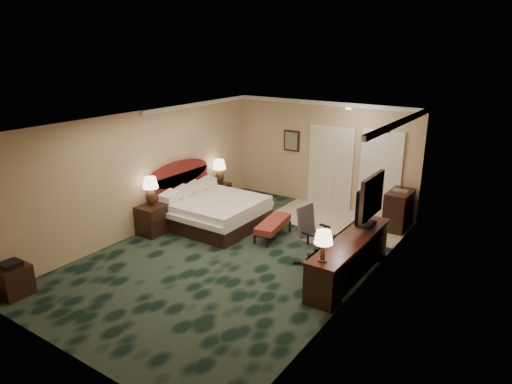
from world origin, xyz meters
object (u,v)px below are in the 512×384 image
Objects in this scene: lamp_far at (219,172)px; side_table at (14,281)px; nightstand_far at (220,193)px; desk_chair at (316,238)px; lamp_near at (151,191)px; nightstand_near at (153,220)px; bed at (215,212)px; tv at (367,205)px; bed_bench at (273,229)px; minibar at (398,210)px; desk at (349,258)px.

lamp_far is 1.24× the size of side_table.
nightstand_far is 4.21m from desk_chair.
nightstand_far is at bearing 90.71° from lamp_near.
nightstand_near is 3.78m from desk_chair.
bed is at bearing 78.99° from side_table.
tv is at bearing 45.54° from side_table.
desk_chair reaches higher than nightstand_near.
lamp_near is 3.80m from desk_chair.
bed is at bearing 54.27° from nightstand_near.
bed is at bearing -56.16° from lamp_far.
minibar is (2.09, 2.05, 0.25)m from bed_bench.
side_table is 0.52× the size of tv.
desk is 2.28× the size of desk_chair.
nightstand_far is at bearing 166.42° from tv.
nightstand_far is 0.59× the size of minibar.
minibar is at bearing 10.84° from nightstand_far.
lamp_far reaches higher than nightstand_near.
bed is 1.66m from lamp_far.
lamp_near is 0.63× the size of tv.
side_table is 0.20× the size of desk.
tv is at bearing 91.01° from desk.
lamp_near reaches higher than side_table.
nightstand_near is at bearing -88.84° from nightstand_far.
nightstand_far is at bearing 144.10° from bed_bench.
lamp_near reaches higher than nightstand_far.
minibar reaches higher than desk.
lamp_far is 0.57× the size of desk_chair.
tv is (4.45, -1.15, 0.89)m from nightstand_far.
bed is 1.76× the size of desk_chair.
lamp_near reaches higher than nightstand_near.
nightstand_far is at bearing 91.16° from nightstand_near.
desk_chair reaches higher than side_table.
desk is (4.42, 3.73, 0.12)m from side_table.
nightstand_far is at bearing 162.39° from desk_chair.
lamp_far is at bearing 123.84° from bed.
bed_bench is 1.57m from desk_chair.
desk reaches higher than bed.
bed is 3.10× the size of nightstand_near.
minibar is at bearing 55.65° from side_table.
bed is 1.59m from nightstand_far.
bed is at bearing 178.12° from desk_chair.
side_table is at bearing -124.35° from minibar.
nightstand_far is 5.64m from side_table.
desk reaches higher than bed_bench.
minibar reaches higher than side_table.
desk_chair is at bearing 45.51° from side_table.
lamp_far is at bearing 90.99° from nightstand_near.
bed_bench is 5.04m from side_table.
desk is (4.41, 0.57, 0.05)m from nightstand_near.
nightstand_far is 2.55m from lamp_near.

